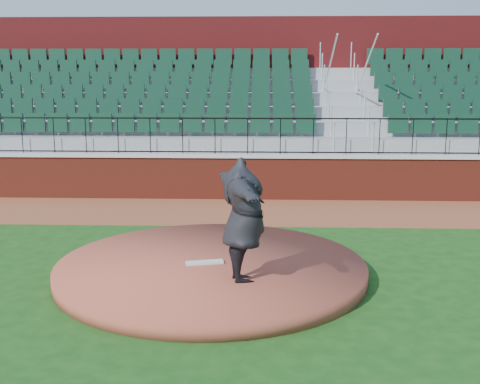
% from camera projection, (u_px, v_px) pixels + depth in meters
% --- Properties ---
extents(ground, '(90.00, 90.00, 0.00)m').
position_uv_depth(ground, '(237.00, 282.00, 10.66)').
color(ground, '#154012').
rests_on(ground, ground).
extents(warning_track, '(34.00, 3.20, 0.01)m').
position_uv_depth(warning_track, '(246.00, 211.00, 15.95)').
color(warning_track, brown).
rests_on(warning_track, ground).
extents(field_wall, '(34.00, 0.35, 1.20)m').
position_uv_depth(field_wall, '(248.00, 178.00, 17.40)').
color(field_wall, maroon).
rests_on(field_wall, ground).
extents(wall_cap, '(34.00, 0.45, 0.10)m').
position_uv_depth(wall_cap, '(248.00, 156.00, 17.27)').
color(wall_cap, '#B7B7B7').
rests_on(wall_cap, field_wall).
extents(wall_railing, '(34.00, 0.05, 1.00)m').
position_uv_depth(wall_railing, '(248.00, 136.00, 17.17)').
color(wall_railing, black).
rests_on(wall_railing, wall_cap).
extents(seating_stands, '(34.00, 5.10, 4.60)m').
position_uv_depth(seating_stands, '(250.00, 112.00, 19.74)').
color(seating_stands, gray).
rests_on(seating_stands, ground).
extents(concourse_wall, '(34.00, 0.50, 5.50)m').
position_uv_depth(concourse_wall, '(252.00, 94.00, 22.39)').
color(concourse_wall, maroon).
rests_on(concourse_wall, ground).
extents(pitchers_mound, '(5.54, 5.54, 0.25)m').
position_uv_depth(pitchers_mound, '(211.00, 269.00, 10.95)').
color(pitchers_mound, brown).
rests_on(pitchers_mound, ground).
extents(pitching_rubber, '(0.69, 0.32, 0.04)m').
position_uv_depth(pitching_rubber, '(205.00, 262.00, 10.85)').
color(pitching_rubber, silver).
rests_on(pitching_rubber, pitchers_mound).
extents(pitcher, '(1.28, 2.60, 2.04)m').
position_uv_depth(pitcher, '(243.00, 220.00, 9.79)').
color(pitcher, black).
rests_on(pitcher, pitchers_mound).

